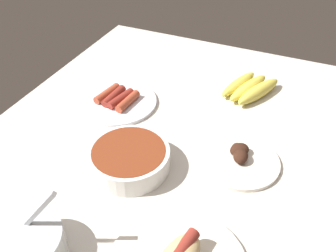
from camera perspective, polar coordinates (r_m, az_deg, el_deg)
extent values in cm
cube|color=silver|center=(92.21, -1.77, -3.77)|extent=(120.00, 90.00, 3.00)
cylinder|color=silver|center=(73.73, -22.01, -17.11)|extent=(15.68, 15.68, 6.21)
cylinder|color=beige|center=(72.76, -22.26, -16.55)|extent=(13.80, 13.80, 2.80)
cube|color=#B7B7BC|center=(69.29, -20.10, -12.89)|extent=(3.58, 10.20, 13.18)
cylinder|color=white|center=(106.07, -7.87, 3.75)|extent=(22.39, 22.39, 1.00)
cylinder|color=#AD472D|center=(103.14, -6.31, 3.87)|extent=(9.45, 3.16, 2.27)
cylinder|color=maroon|center=(104.47, -7.41, 4.28)|extent=(9.54, 4.21, 2.27)
cylinder|color=maroon|center=(105.84, -8.47, 4.67)|extent=(9.41, 2.91, 2.27)
cylinder|color=#AD472D|center=(107.24, -9.52, 5.05)|extent=(9.52, 3.84, 2.27)
ellipsoid|color=#E5D14C|center=(110.19, 13.97, 5.28)|extent=(18.12, 11.09, 3.94)
ellipsoid|color=#E5D14C|center=(111.53, 12.45, 5.85)|extent=(18.07, 9.54, 3.51)
ellipsoid|color=#E5D14C|center=(112.91, 10.97, 6.45)|extent=(17.10, 8.50, 3.27)
cylinder|color=white|center=(84.45, -6.07, -5.14)|extent=(18.75, 18.75, 5.14)
cylinder|color=maroon|center=(82.96, -6.17, -4.07)|extent=(16.87, 16.87, 1.00)
cylinder|color=white|center=(88.04, 11.18, -5.43)|extent=(18.62, 18.62, 1.00)
ellipsoid|color=#381E14|center=(88.22, 11.11, -3.67)|extent=(6.15, 5.97, 2.65)
ellipsoid|color=#381E14|center=(86.42, 11.29, -4.69)|extent=(4.68, 3.98, 2.87)
ellipsoid|color=#472819|center=(88.54, 10.90, -3.55)|extent=(4.77, 4.58, 2.42)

